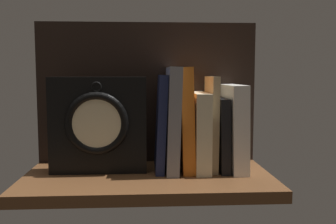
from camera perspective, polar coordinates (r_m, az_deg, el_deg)
The scene contains 10 objects.
ground_plane at distance 88.17cm, azimuth -3.02°, elevation -10.15°, with size 56.22×28.83×2.50cm, color brown.
back_panel at distance 98.76cm, azimuth -3.14°, elevation 2.90°, with size 56.22×1.20×36.02cm, color black.
book_navy_bierce at distance 90.36cm, azimuth -1.07°, elevation -1.60°, with size 1.96×13.72×22.66cm, color #192147.
book_gray_chess at distance 90.40cm, azimuth 0.64°, elevation -1.03°, with size 2.82×16.82×24.44cm, color gray.
book_orange_pandolfini at distance 90.68cm, azimuth 2.61°, elevation -1.03°, with size 2.83×14.39×24.41cm, color orange.
book_cream_twain at distance 91.50cm, azimuth 4.75°, elevation -2.86°, with size 3.48×16.38×18.46cm, color beige.
book_tan_shortstories at distance 91.68cm, azimuth 6.52°, elevation -1.65°, with size 1.61×12.70×22.28cm, color tan.
book_black_skeptic at distance 92.44cm, azimuth 7.84°, elevation -3.18°, with size 2.16×14.78×17.25cm, color black.
book_white_catcher at distance 92.89cm, azimuth 9.79°, elevation -2.22°, with size 3.65×16.98×20.31cm, color silver.
framed_clock at distance 89.64cm, azimuth -10.39°, elevation -1.84°, with size 22.21×7.69×22.21cm.
Camera 1 is at (-0.52, -84.83, 22.80)cm, focal length 40.53 mm.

